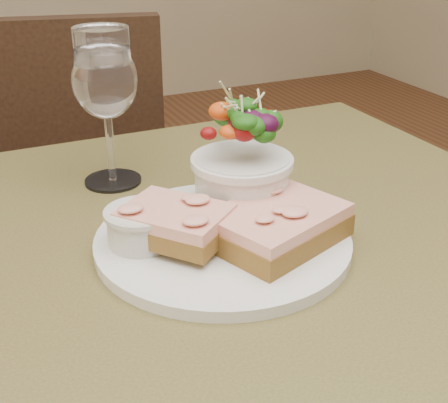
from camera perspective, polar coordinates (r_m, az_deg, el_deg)
name	(u,v)px	position (r m, az deg, el deg)	size (l,w,h in m)	color
cafe_table	(232,346)	(0.66, 0.73, -13.11)	(0.80, 0.80, 0.75)	#473C1E
chair_far	(68,285)	(1.44, -14.04, -7.45)	(0.51, 0.51, 0.90)	black
dinner_plate	(223,241)	(0.63, -0.12, -3.62)	(0.26, 0.26, 0.01)	white
sandwich_front	(277,225)	(0.61, 4.85, -2.12)	(0.15, 0.13, 0.03)	#4D2F14
sandwich_back	(175,222)	(0.61, -4.47, -1.92)	(0.12, 0.13, 0.03)	#4D2F14
ramekin	(140,225)	(0.61, -7.65, -2.13)	(0.06, 0.06, 0.04)	beige
salad_bowl	(242,158)	(0.66, 1.66, 3.95)	(0.10, 0.10, 0.13)	white
garnish	(149,213)	(0.66, -6.87, -1.08)	(0.05, 0.04, 0.02)	black
wine_glass	(105,85)	(0.75, -10.83, 10.42)	(0.08, 0.08, 0.18)	white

